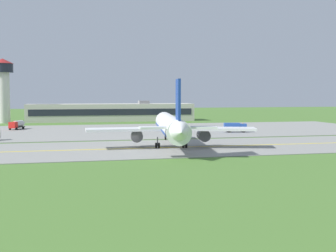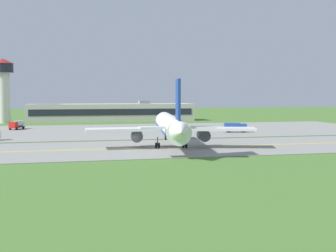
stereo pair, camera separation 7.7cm
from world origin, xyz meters
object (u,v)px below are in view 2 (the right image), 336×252
Objects in this scene: airplane_lead at (170,126)px; service_truck_fuel at (17,124)px; service_truck_catering at (235,127)px; control_tower at (3,84)px.

service_truck_fuel is (-33.94, 51.95, -2.60)m from airplane_lead.
service_truck_fuel reaches higher than service_truck_catering.
service_truck_catering is (24.59, 28.67, -2.60)m from airplane_lead.
control_tower is (-7.88, 32.47, 12.57)m from service_truck_fuel.
control_tower is (-66.41, 55.76, 12.57)m from service_truck_catering.
service_truck_fuel is at bearing 123.16° from airplane_lead.
service_truck_catering is at bearing 49.37° from airplane_lead.
airplane_lead is 37.86m from service_truck_catering.
service_truck_fuel is at bearing -76.37° from control_tower.
control_tower is (-41.81, 84.42, 9.98)m from airplane_lead.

